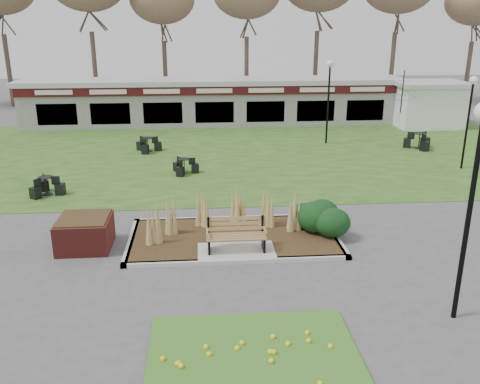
{
  "coord_description": "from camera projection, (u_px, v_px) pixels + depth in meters",
  "views": [
    {
      "loc": [
        -0.96,
        -13.07,
        6.34
      ],
      "look_at": [
        0.26,
        2.0,
        1.27
      ],
      "focal_mm": 38.0,
      "sensor_mm": 36.0,
      "label": 1
    }
  ],
  "objects": [
    {
      "name": "bistro_set_c",
      "position": [
        184.0,
        168.0,
        22.28
      ],
      "size": [
        1.16,
        1.22,
        0.66
      ],
      "color": "black",
      "rests_on": "ground"
    },
    {
      "name": "lamp_post_far_right",
      "position": [
        471.0,
        102.0,
        22.15
      ],
      "size": [
        0.34,
        0.34,
        4.13
      ],
      "color": "black",
      "rests_on": "ground"
    },
    {
      "name": "brick_planter",
      "position": [
        85.0,
        232.0,
        14.89
      ],
      "size": [
        1.5,
        1.5,
        0.95
      ],
      "color": "maroon",
      "rests_on": "ground"
    },
    {
      "name": "bistro_set_a",
      "position": [
        148.0,
        147.0,
        26.04
      ],
      "size": [
        1.34,
        1.27,
        0.72
      ],
      "color": "black",
      "rests_on": "ground"
    },
    {
      "name": "lamp_post_near_right",
      "position": [
        476.0,
        166.0,
        10.36
      ],
      "size": [
        0.4,
        0.4,
        4.86
      ],
      "color": "black",
      "rests_on": "ground"
    },
    {
      "name": "park_bench",
      "position": [
        236.0,
        234.0,
        14.48
      ],
      "size": [
        1.7,
        0.66,
        0.93
      ],
      "color": "olive",
      "rests_on": "ground"
    },
    {
      "name": "lawn",
      "position": [
        219.0,
        153.0,
        25.77
      ],
      "size": [
        34.0,
        16.0,
        0.02
      ],
      "primitive_type": "cube",
      "color": "#24551B",
      "rests_on": "ground"
    },
    {
      "name": "lamp_post_mid_right",
      "position": [
        329.0,
        84.0,
        26.86
      ],
      "size": [
        0.37,
        0.37,
        4.45
      ],
      "color": "black",
      "rests_on": "ground"
    },
    {
      "name": "flower_bed",
      "position": [
        254.0,
        355.0,
        10.07
      ],
      "size": [
        4.2,
        3.0,
        0.16
      ],
      "color": "#28621C",
      "rests_on": "ground"
    },
    {
      "name": "bistro_set_d",
      "position": [
        419.0,
        143.0,
        26.68
      ],
      "size": [
        1.53,
        1.38,
        0.81
      ],
      "color": "black",
      "rests_on": "ground"
    },
    {
      "name": "patio_umbrella",
      "position": [
        400.0,
        112.0,
        26.94
      ],
      "size": [
        2.57,
        2.6,
        2.86
      ],
      "color": "black",
      "rests_on": "ground"
    },
    {
      "name": "service_hut",
      "position": [
        428.0,
        104.0,
        32.02
      ],
      "size": [
        4.4,
        3.4,
        2.83
      ],
      "color": "white",
      "rests_on": "ground"
    },
    {
      "name": "bistro_set_b",
      "position": [
        47.0,
        189.0,
        19.5
      ],
      "size": [
        1.22,
        1.34,
        0.72
      ],
      "color": "black",
      "rests_on": "ground"
    },
    {
      "name": "planting_bed",
      "position": [
        274.0,
        225.0,
        15.69
      ],
      "size": [
        6.75,
        3.4,
        1.27
      ],
      "color": "black",
      "rests_on": "ground"
    },
    {
      "name": "ground",
      "position": [
        237.0,
        257.0,
        14.44
      ],
      "size": [
        100.0,
        100.0,
        0.0
      ],
      "primitive_type": "plane",
      "color": "#515154",
      "rests_on": "ground"
    },
    {
      "name": "food_pavilion",
      "position": [
        214.0,
        101.0,
        32.83
      ],
      "size": [
        24.6,
        3.4,
        2.9
      ],
      "color": "gray",
      "rests_on": "ground"
    }
  ]
}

